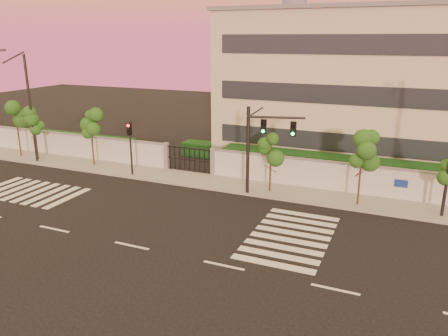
% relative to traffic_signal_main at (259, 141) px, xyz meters
% --- Properties ---
extents(ground, '(120.00, 120.00, 0.00)m').
position_rel_traffic_signal_main_xyz_m(ground, '(-3.45, -9.23, -3.69)').
color(ground, black).
rests_on(ground, ground).
extents(sidewalk, '(60.00, 3.00, 0.15)m').
position_rel_traffic_signal_main_xyz_m(sidewalk, '(-3.45, 1.27, -3.61)').
color(sidewalk, gray).
rests_on(sidewalk, ground).
extents(perimeter_wall, '(60.00, 0.36, 2.20)m').
position_rel_traffic_signal_main_xyz_m(perimeter_wall, '(-3.34, 2.77, -2.62)').
color(perimeter_wall, '#B8BBC0').
rests_on(perimeter_wall, ground).
extents(hedge_row, '(41.00, 4.25, 1.80)m').
position_rel_traffic_signal_main_xyz_m(hedge_row, '(-2.28, 5.51, -2.87)').
color(hedge_row, '#103511').
rests_on(hedge_row, ground).
extents(institutional_building, '(24.40, 12.40, 12.25)m').
position_rel_traffic_signal_main_xyz_m(institutional_building, '(5.55, 12.75, 2.47)').
color(institutional_building, beige).
rests_on(institutional_building, ground).
extents(road_markings, '(57.00, 7.62, 0.02)m').
position_rel_traffic_signal_main_xyz_m(road_markings, '(-5.03, -5.48, -3.68)').
color(road_markings, silver).
rests_on(road_markings, ground).
extents(street_tree_a, '(1.57, 1.25, 4.60)m').
position_rel_traffic_signal_main_xyz_m(street_tree_a, '(-22.01, 1.14, -0.30)').
color(street_tree_a, '#382314').
rests_on(street_tree_a, ground).
extents(street_tree_b, '(1.46, 1.16, 4.43)m').
position_rel_traffic_signal_main_xyz_m(street_tree_b, '(-19.79, 0.88, -0.43)').
color(street_tree_b, '#382314').
rests_on(street_tree_b, ground).
extents(street_tree_c, '(1.56, 1.24, 4.52)m').
position_rel_traffic_signal_main_xyz_m(street_tree_c, '(-14.36, 1.37, -0.36)').
color(street_tree_c, '#382314').
rests_on(street_tree_c, ground).
extents(street_tree_d, '(1.54, 1.23, 4.07)m').
position_rel_traffic_signal_main_xyz_m(street_tree_d, '(0.56, 0.91, -0.69)').
color(street_tree_d, '#382314').
rests_on(street_tree_d, ground).
extents(street_tree_e, '(1.49, 1.19, 4.59)m').
position_rel_traffic_signal_main_xyz_m(street_tree_e, '(6.24, 0.72, -0.31)').
color(street_tree_e, '#382314').
rests_on(street_tree_e, ground).
extents(traffic_signal_main, '(3.65, 1.05, 5.84)m').
position_rel_traffic_signal_main_xyz_m(traffic_signal_main, '(0.00, 0.00, 0.00)').
color(traffic_signal_main, black).
rests_on(traffic_signal_main, ground).
extents(traffic_signal_secondary, '(0.32, 0.33, 4.15)m').
position_rel_traffic_signal_main_xyz_m(traffic_signal_secondary, '(-10.02, 0.34, -1.06)').
color(traffic_signal_secondary, black).
rests_on(traffic_signal_secondary, ground).
extents(streetlight_west, '(0.55, 2.20, 9.16)m').
position_rel_traffic_signal_main_xyz_m(streetlight_west, '(-19.43, 0.18, 1.26)').
color(streetlight_west, black).
rests_on(streetlight_west, ground).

